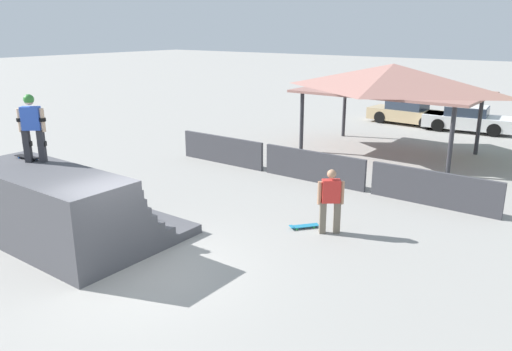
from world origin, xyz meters
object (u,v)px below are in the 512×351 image
(bystander_walking, at_px, (331,198))
(parked_car_white, at_px, (468,119))
(skateboard_on_deck, at_px, (28,157))
(parked_car_tan, at_px, (408,113))
(skater_on_deck, at_px, (32,124))
(skateboard_on_ground, at_px, (303,226))

(bystander_walking, height_order, parked_car_white, bystander_walking)
(skateboard_on_deck, distance_m, parked_car_white, 20.75)
(skateboard_on_deck, relative_size, bystander_walking, 0.50)
(parked_car_tan, relative_size, parked_car_white, 0.98)
(skater_on_deck, distance_m, bystander_walking, 7.53)
(parked_car_tan, bearing_deg, parked_car_white, 1.87)
(skater_on_deck, xyz_separation_m, parked_car_tan, (2.05, 20.11, -2.21))
(skateboard_on_ground, xyz_separation_m, parked_car_tan, (-3.16, 15.96, 0.54))
(skater_on_deck, height_order, parked_car_white, skater_on_deck)
(bystander_walking, height_order, skateboard_on_ground, bystander_walking)
(skateboard_on_deck, height_order, parked_car_white, skateboard_on_deck)
(skateboard_on_ground, xyz_separation_m, parked_car_white, (-0.03, 15.82, 0.54))
(bystander_walking, bearing_deg, skateboard_on_deck, -4.17)
(skateboard_on_ground, height_order, parked_car_tan, parked_car_tan)
(bystander_walking, distance_m, skateboard_on_ground, 1.12)
(bystander_walking, bearing_deg, parked_car_white, -125.66)
(skater_on_deck, xyz_separation_m, skateboard_on_ground, (5.21, 4.15, -2.75))
(skateboard_on_deck, bearing_deg, skater_on_deck, -8.46)
(skateboard_on_ground, bearing_deg, parked_car_tan, -130.43)
(skater_on_deck, distance_m, skateboard_on_deck, 0.98)
(skateboard_on_deck, bearing_deg, parked_car_white, 68.38)
(parked_car_tan, bearing_deg, skater_on_deck, -91.42)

